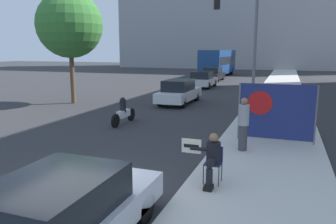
# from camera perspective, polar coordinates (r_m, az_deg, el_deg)

# --- Properties ---
(ground_plane) EXTENTS (160.00, 160.00, 0.00)m
(ground_plane) POSITION_cam_1_polar(r_m,az_deg,el_deg) (7.78, -15.47, -14.85)
(ground_plane) COLOR #303033
(sidewalk_curb) EXTENTS (3.51, 90.00, 0.14)m
(sidewalk_curb) POSITION_cam_1_polar(r_m,az_deg,el_deg) (20.92, 18.55, 1.18)
(sidewalk_curb) COLOR beige
(sidewalk_curb) RESTS_ON ground_plane
(building_backdrop_far) EXTENTS (52.00, 12.00, 25.28)m
(building_backdrop_far) POSITION_cam_1_polar(r_m,az_deg,el_deg) (66.72, 15.27, 18.30)
(building_backdrop_far) COLOR #99999E
(building_backdrop_far) RESTS_ON ground_plane
(seated_protester) EXTENTS (0.98, 0.77, 1.24)m
(seated_protester) POSITION_cam_1_polar(r_m,az_deg,el_deg) (7.94, 7.60, -7.76)
(seated_protester) COLOR #474C56
(seated_protester) RESTS_ON sidewalk_curb
(jogger_on_sidewalk) EXTENTS (0.34, 0.34, 1.71)m
(jogger_on_sidewalk) POSITION_cam_1_polar(r_m,az_deg,el_deg) (10.69, 13.00, -2.03)
(jogger_on_sidewalk) COLOR #424247
(jogger_on_sidewalk) RESTS_ON sidewalk_curb
(pedestrian_behind) EXTENTS (0.34, 0.34, 1.77)m
(pedestrian_behind) POSITION_cam_1_polar(r_m,az_deg,el_deg) (13.50, 16.53, 0.57)
(pedestrian_behind) COLOR #424247
(pedestrian_behind) RESTS_ON sidewalk_curb
(protest_banner) EXTENTS (2.61, 0.06, 2.04)m
(protest_banner) POSITION_cam_1_polar(r_m,az_deg,el_deg) (11.99, 18.23, 0.05)
(protest_banner) COLOR slate
(protest_banner) RESTS_ON sidewalk_curb
(traffic_light_pole) EXTENTS (2.23, 2.00, 6.43)m
(traffic_light_pole) POSITION_cam_1_polar(r_m,az_deg,el_deg) (18.15, 12.76, 13.76)
(traffic_light_pole) COLOR slate
(traffic_light_pole) RESTS_ON sidewalk_curb
(parked_car_curbside) EXTENTS (1.88, 4.25, 1.36)m
(parked_car_curbside) POSITION_cam_1_polar(r_m,az_deg,el_deg) (5.79, -18.21, -16.69)
(parked_car_curbside) COLOR silver
(parked_car_curbside) RESTS_ON ground_plane
(car_on_road_nearest) EXTENTS (1.72, 4.64, 1.52)m
(car_on_road_nearest) POSITION_cam_1_polar(r_m,az_deg,el_deg) (20.71, 1.94, 3.54)
(car_on_road_nearest) COLOR white
(car_on_road_nearest) RESTS_ON ground_plane
(car_on_road_midblock) EXTENTS (1.90, 4.16, 1.47)m
(car_on_road_midblock) POSITION_cam_1_polar(r_m,az_deg,el_deg) (30.04, 6.04, 5.65)
(car_on_road_midblock) COLOR silver
(car_on_road_midblock) RESTS_ON ground_plane
(car_on_road_distant) EXTENTS (1.84, 4.67, 1.54)m
(car_on_road_distant) POSITION_cam_1_polar(r_m,az_deg,el_deg) (36.95, 7.88, 6.57)
(car_on_road_distant) COLOR black
(car_on_road_distant) RESTS_ON ground_plane
(city_bus_on_road) EXTENTS (2.57, 11.76, 3.37)m
(city_bus_on_road) POSITION_cam_1_polar(r_m,az_deg,el_deg) (43.62, 8.79, 8.70)
(city_bus_on_road) COLOR navy
(city_bus_on_road) RESTS_ON ground_plane
(motorcycle_on_road) EXTENTS (0.28, 2.14, 1.24)m
(motorcycle_on_road) POSITION_cam_1_polar(r_m,az_deg,el_deg) (15.02, -7.77, -0.08)
(motorcycle_on_road) COLOR white
(motorcycle_on_road) RESTS_ON ground_plane
(street_tree_near_curb) EXTENTS (4.04, 4.04, 6.89)m
(street_tree_near_curb) POSITION_cam_1_polar(r_m,az_deg,el_deg) (21.62, -16.76, 14.30)
(street_tree_near_curb) COLOR brown
(street_tree_near_curb) RESTS_ON ground_plane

